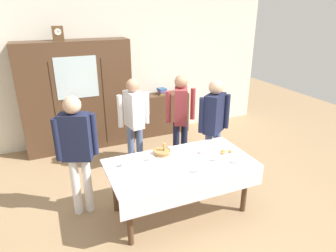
{
  "coord_description": "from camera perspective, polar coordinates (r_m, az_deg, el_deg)",
  "views": [
    {
      "loc": [
        -1.47,
        -3.24,
        2.59
      ],
      "look_at": [
        0.0,
        0.2,
        1.09
      ],
      "focal_mm": 32.18,
      "sensor_mm": 36.0,
      "label": 1
    }
  ],
  "objects": [
    {
      "name": "tea_cup_center",
      "position": [
        3.78,
        -8.48,
        -7.3
      ],
      "size": [
        0.13,
        0.13,
        0.06
      ],
      "color": "silver",
      "rests_on": "dining_table"
    },
    {
      "name": "tea_cup_front_edge",
      "position": [
        3.87,
        -3.31,
        -6.26
      ],
      "size": [
        0.13,
        0.13,
        0.06
      ],
      "color": "silver",
      "rests_on": "dining_table"
    },
    {
      "name": "tea_cup_mid_right",
      "position": [
        4.08,
        6.72,
        -4.86
      ],
      "size": [
        0.13,
        0.13,
        0.06
      ],
      "color": "white",
      "rests_on": "dining_table"
    },
    {
      "name": "person_near_right_end",
      "position": [
        3.89,
        -16.87,
        -3.58
      ],
      "size": [
        0.52,
        0.32,
        1.61
      ],
      "color": "silver",
      "rests_on": "ground"
    },
    {
      "name": "book_stack",
      "position": [
        6.3,
        -1.19,
        6.64
      ],
      "size": [
        0.18,
        0.19,
        0.12
      ],
      "color": "#B29333",
      "rests_on": "bookshelf_low"
    },
    {
      "name": "dining_table",
      "position": [
        3.87,
        2.56,
        -8.36
      ],
      "size": [
        1.85,
        0.96,
        0.74
      ],
      "color": "#4C3321",
      "rests_on": "ground"
    },
    {
      "name": "person_beside_shelf",
      "position": [
        4.83,
        -6.45,
        1.79
      ],
      "size": [
        0.52,
        0.39,
        1.55
      ],
      "color": "slate",
      "rests_on": "ground"
    },
    {
      "name": "mantel_clock",
      "position": [
        5.62,
        -20.15,
        16.16
      ],
      "size": [
        0.18,
        0.11,
        0.24
      ],
      "color": "brown",
      "rests_on": "wall_cabinet"
    },
    {
      "name": "spoon_mid_right",
      "position": [
        3.61,
        -7.88,
        -9.15
      ],
      "size": [
        0.12,
        0.02,
        0.01
      ],
      "color": "silver",
      "rests_on": "dining_table"
    },
    {
      "name": "spoon_near_right",
      "position": [
        3.62,
        -3.24,
        -8.86
      ],
      "size": [
        0.12,
        0.02,
        0.01
      ],
      "color": "silver",
      "rests_on": "dining_table"
    },
    {
      "name": "ground_plane",
      "position": [
        4.4,
        1.06,
        -14.16
      ],
      "size": [
        12.0,
        12.0,
        0.0
      ],
      "primitive_type": "plane",
      "color": "#997A56",
      "rests_on": "ground"
    },
    {
      "name": "bookshelf_low",
      "position": [
        6.45,
        -1.16,
        2.38
      ],
      "size": [
        1.12,
        0.35,
        0.86
      ],
      "color": "#4C3321",
      "rests_on": "ground"
    },
    {
      "name": "tea_cup_mid_left",
      "position": [
        3.63,
        5.63,
        -8.43
      ],
      "size": [
        0.13,
        0.13,
        0.06
      ],
      "color": "white",
      "rests_on": "dining_table"
    },
    {
      "name": "back_wall",
      "position": [
        6.19,
        -9.09,
        10.11
      ],
      "size": [
        6.4,
        0.1,
        2.7
      ],
      "primitive_type": "cube",
      "color": "silver",
      "rests_on": "ground"
    },
    {
      "name": "bread_basket",
      "position": [
        4.04,
        -1.1,
        -4.88
      ],
      "size": [
        0.24,
        0.24,
        0.16
      ],
      "color": "#9E7542",
      "rests_on": "dining_table"
    },
    {
      "name": "spoon_mid_left",
      "position": [
        3.55,
        -0.37,
        -9.5
      ],
      "size": [
        0.12,
        0.02,
        0.01
      ],
      "color": "silver",
      "rests_on": "dining_table"
    },
    {
      "name": "wall_cabinet",
      "position": [
        5.84,
        -16.74,
        5.33
      ],
      "size": [
        1.98,
        0.46,
        2.03
      ],
      "color": "#4C3321",
      "rests_on": "ground"
    },
    {
      "name": "person_behind_table_left",
      "position": [
        4.59,
        8.7,
        0.99
      ],
      "size": [
        0.52,
        0.37,
        1.6
      ],
      "color": "slate",
      "rests_on": "ground"
    },
    {
      "name": "tea_cup_near_right",
      "position": [
        3.91,
        12.86,
        -6.55
      ],
      "size": [
        0.13,
        0.13,
        0.06
      ],
      "color": "silver",
      "rests_on": "dining_table"
    },
    {
      "name": "pastry_plate",
      "position": [
        4.12,
        11.03,
        -5.07
      ],
      "size": [
        0.28,
        0.28,
        0.05
      ],
      "color": "white",
      "rests_on": "dining_table"
    },
    {
      "name": "tea_cup_near_left",
      "position": [
        3.91,
        9.26,
        -6.26
      ],
      "size": [
        0.13,
        0.13,
        0.06
      ],
      "color": "white",
      "rests_on": "dining_table"
    },
    {
      "name": "person_behind_table_right",
      "position": [
        4.94,
        2.41,
        2.58
      ],
      "size": [
        0.52,
        0.41,
        1.58
      ],
      "color": "#191E38",
      "rests_on": "ground"
    }
  ]
}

